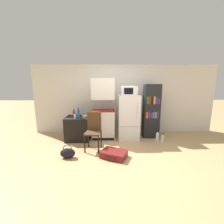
{
  "coord_description": "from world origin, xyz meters",
  "views": [
    {
      "loc": [
        -0.37,
        -3.33,
        1.8
      ],
      "look_at": [
        -0.28,
        0.85,
        0.97
      ],
      "focal_mm": 24.0,
      "sensor_mm": 36.0,
      "label": 1
    }
  ],
  "objects_px": {
    "refrigerator": "(129,117)",
    "suitcase_large_flat": "(114,154)",
    "chair": "(94,128)",
    "bottle_clear_short": "(75,116)",
    "bookshelf": "(151,111)",
    "bowl": "(85,116)",
    "microwave": "(129,91)",
    "bottle_amber_beer": "(74,113)",
    "water_bottle_middle": "(163,139)",
    "handbag": "(68,153)",
    "kitchen_hutch": "(103,111)",
    "side_table": "(78,128)",
    "bottle_ketchup_red": "(74,115)",
    "bottle_blue_soda": "(78,114)",
    "water_bottle_front": "(157,137)"
  },
  "relations": [
    {
      "from": "chair",
      "to": "suitcase_large_flat",
      "type": "relative_size",
      "value": 1.43
    },
    {
      "from": "kitchen_hutch",
      "to": "bottle_clear_short",
      "type": "distance_m",
      "value": 0.89
    },
    {
      "from": "refrigerator",
      "to": "bottle_clear_short",
      "type": "xyz_separation_m",
      "value": [
        -1.65,
        -0.21,
        0.09
      ]
    },
    {
      "from": "kitchen_hutch",
      "to": "chair",
      "type": "bearing_deg",
      "value": -106.23
    },
    {
      "from": "bookshelf",
      "to": "microwave",
      "type": "bearing_deg",
      "value": -170.49
    },
    {
      "from": "bottle_ketchup_red",
      "to": "kitchen_hutch",
      "type": "bearing_deg",
      "value": 5.57
    },
    {
      "from": "bowl",
      "to": "water_bottle_middle",
      "type": "relative_size",
      "value": 0.62
    },
    {
      "from": "bottle_clear_short",
      "to": "bottle_amber_beer",
      "type": "bearing_deg",
      "value": 107.68
    },
    {
      "from": "bookshelf",
      "to": "bottle_clear_short",
      "type": "distance_m",
      "value": 2.43
    },
    {
      "from": "handbag",
      "to": "bottle_amber_beer",
      "type": "bearing_deg",
      "value": 95.34
    },
    {
      "from": "bottle_amber_beer",
      "to": "bottle_clear_short",
      "type": "xyz_separation_m",
      "value": [
        0.11,
        -0.35,
        -0.02
      ]
    },
    {
      "from": "suitcase_large_flat",
      "to": "refrigerator",
      "type": "bearing_deg",
      "value": 92.24
    },
    {
      "from": "bottle_blue_soda",
      "to": "chair",
      "type": "bearing_deg",
      "value": -45.89
    },
    {
      "from": "microwave",
      "to": "refrigerator",
      "type": "bearing_deg",
      "value": 74.18
    },
    {
      "from": "bottle_amber_beer",
      "to": "chair",
      "type": "relative_size",
      "value": 0.2
    },
    {
      "from": "microwave",
      "to": "bottle_blue_soda",
      "type": "distance_m",
      "value": 1.7
    },
    {
      "from": "microwave",
      "to": "water_bottle_front",
      "type": "height_order",
      "value": "microwave"
    },
    {
      "from": "refrigerator",
      "to": "suitcase_large_flat",
      "type": "relative_size",
      "value": 1.99
    },
    {
      "from": "bottle_amber_beer",
      "to": "bottle_clear_short",
      "type": "distance_m",
      "value": 0.37
    },
    {
      "from": "bookshelf",
      "to": "suitcase_large_flat",
      "type": "height_order",
      "value": "bookshelf"
    },
    {
      "from": "microwave",
      "to": "bottle_amber_beer",
      "type": "bearing_deg",
      "value": 175.39
    },
    {
      "from": "microwave",
      "to": "water_bottle_middle",
      "type": "height_order",
      "value": "microwave"
    },
    {
      "from": "bottle_ketchup_red",
      "to": "handbag",
      "type": "bearing_deg",
      "value": -85.86
    },
    {
      "from": "bookshelf",
      "to": "bottle_blue_soda",
      "type": "bearing_deg",
      "value": -171.41
    },
    {
      "from": "water_bottle_front",
      "to": "water_bottle_middle",
      "type": "relative_size",
      "value": 1.14
    },
    {
      "from": "bowl",
      "to": "water_bottle_middle",
      "type": "height_order",
      "value": "bowl"
    },
    {
      "from": "side_table",
      "to": "bottle_amber_beer",
      "type": "height_order",
      "value": "bottle_amber_beer"
    },
    {
      "from": "bookshelf",
      "to": "bowl",
      "type": "bearing_deg",
      "value": -176.23
    },
    {
      "from": "side_table",
      "to": "bottle_ketchup_red",
      "type": "distance_m",
      "value": 0.45
    },
    {
      "from": "chair",
      "to": "bottle_clear_short",
      "type": "bearing_deg",
      "value": 146.71
    },
    {
      "from": "handbag",
      "to": "chair",
      "type": "bearing_deg",
      "value": 41.27
    },
    {
      "from": "handbag",
      "to": "water_bottle_front",
      "type": "distance_m",
      "value": 2.71
    },
    {
      "from": "side_table",
      "to": "bookshelf",
      "type": "height_order",
      "value": "bookshelf"
    },
    {
      "from": "bottle_amber_beer",
      "to": "water_bottle_middle",
      "type": "relative_size",
      "value": 0.72
    },
    {
      "from": "microwave",
      "to": "water_bottle_front",
      "type": "bearing_deg",
      "value": -15.47
    },
    {
      "from": "microwave",
      "to": "bottle_clear_short",
      "type": "distance_m",
      "value": 1.82
    },
    {
      "from": "refrigerator",
      "to": "chair",
      "type": "xyz_separation_m",
      "value": [
        -1.04,
        -0.74,
        -0.11
      ]
    },
    {
      "from": "bookshelf",
      "to": "chair",
      "type": "height_order",
      "value": "bookshelf"
    },
    {
      "from": "side_table",
      "to": "microwave",
      "type": "xyz_separation_m",
      "value": [
        1.61,
        0.04,
        1.18
      ]
    },
    {
      "from": "bottle_clear_short",
      "to": "bottle_blue_soda",
      "type": "distance_m",
      "value": 0.13
    },
    {
      "from": "bottle_amber_beer",
      "to": "chair",
      "type": "xyz_separation_m",
      "value": [
        0.72,
        -0.88,
        -0.23
      ]
    },
    {
      "from": "refrigerator",
      "to": "bookshelf",
      "type": "relative_size",
      "value": 0.81
    },
    {
      "from": "bowl",
      "to": "chair",
      "type": "xyz_separation_m",
      "value": [
        0.35,
        -0.72,
        -0.17
      ]
    },
    {
      "from": "bowl",
      "to": "bottle_ketchup_red",
      "type": "bearing_deg",
      "value": -178.08
    },
    {
      "from": "microwave",
      "to": "handbag",
      "type": "height_order",
      "value": "microwave"
    },
    {
      "from": "refrigerator",
      "to": "bowl",
      "type": "height_order",
      "value": "refrigerator"
    },
    {
      "from": "handbag",
      "to": "bottle_ketchup_red",
      "type": "bearing_deg",
      "value": 94.14
    },
    {
      "from": "bottle_amber_beer",
      "to": "water_bottle_front",
      "type": "xyz_separation_m",
      "value": [
        2.64,
        -0.39,
        -0.69
      ]
    },
    {
      "from": "refrigerator",
      "to": "water_bottle_front",
      "type": "xyz_separation_m",
      "value": [
        0.88,
        -0.25,
        -0.57
      ]
    },
    {
      "from": "bookshelf",
      "to": "bowl",
      "type": "distance_m",
      "value": 2.16
    }
  ]
}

